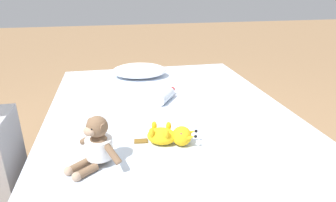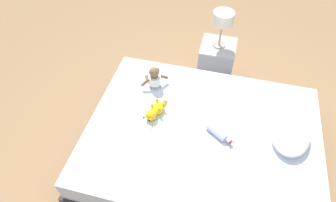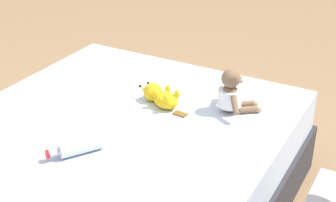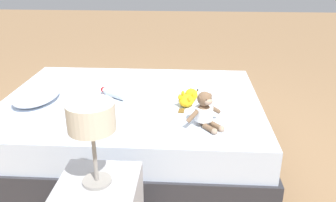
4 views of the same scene
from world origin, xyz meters
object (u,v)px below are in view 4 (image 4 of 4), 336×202
at_px(bedside_lamp, 91,120).
at_px(pillow, 36,95).
at_px(bed, 133,127).
at_px(plush_monkey, 205,112).
at_px(plush_yellow_creature, 189,98).
at_px(glass_bottle, 116,93).

bearing_deg(bedside_lamp, pillow, 35.00).
bearing_deg(bed, plush_monkey, -127.70).
height_order(bed, plush_monkey, plush_monkey).
distance_m(pillow, bedside_lamp, 1.33).
xyz_separation_m(plush_monkey, bedside_lamp, (-0.73, 0.54, 0.28)).
distance_m(pillow, plush_yellow_creature, 1.17).
distance_m(plush_yellow_creature, glass_bottle, 0.58).
distance_m(plush_yellow_creature, bedside_lamp, 1.21).
relative_size(bed, bedside_lamp, 5.00).
xyz_separation_m(plush_yellow_creature, glass_bottle, (0.08, 0.58, -0.01)).
bearing_deg(bed, plush_yellow_creature, -99.90).
bearing_deg(plush_monkey, bed, 52.30).
xyz_separation_m(plush_monkey, plush_yellow_creature, (0.36, 0.11, -0.05)).
relative_size(bed, pillow, 4.13).
xyz_separation_m(pillow, glass_bottle, (0.11, -0.59, -0.02)).
xyz_separation_m(pillow, plush_yellow_creature, (0.03, -1.17, -0.01)).
bearing_deg(plush_yellow_creature, bedside_lamp, 158.40).
height_order(plush_yellow_creature, glass_bottle, plush_yellow_creature).
bearing_deg(plush_monkey, glass_bottle, 57.59).
height_order(pillow, plush_monkey, plush_monkey).
xyz_separation_m(bed, glass_bottle, (0.00, 0.12, 0.30)).
relative_size(plush_monkey, glass_bottle, 1.06).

